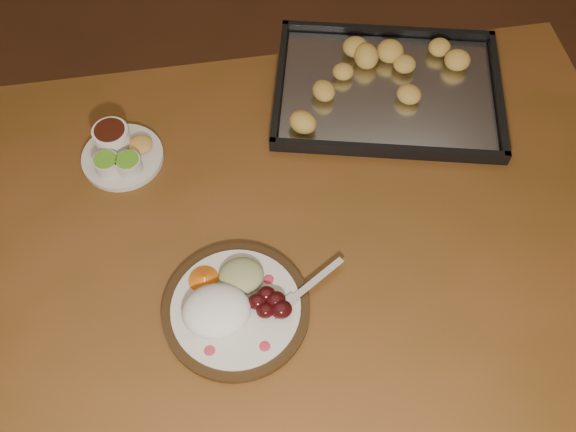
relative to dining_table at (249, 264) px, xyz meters
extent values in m
plane|color=brown|center=(-0.05, 0.29, -0.65)|extent=(4.00, 4.00, 0.00)
cube|color=brown|center=(0.00, 0.00, 0.08)|extent=(1.53, 0.95, 0.04)
cylinder|color=#543619|center=(0.67, 0.40, -0.30)|extent=(0.07, 0.07, 0.71)
cylinder|color=black|center=(-0.03, -0.14, 0.10)|extent=(0.25, 0.25, 0.01)
cylinder|color=silver|center=(-0.03, -0.14, 0.11)|extent=(0.22, 0.22, 0.01)
ellipsoid|color=#BB2D43|center=(-0.08, -0.21, 0.12)|extent=(0.02, 0.02, 0.00)
ellipsoid|color=#BB2D43|center=(0.01, -0.21, 0.12)|extent=(0.02, 0.02, 0.00)
ellipsoid|color=#BB2D43|center=(0.03, -0.09, 0.12)|extent=(0.02, 0.02, 0.00)
ellipsoid|color=#BB2D43|center=(-0.11, -0.13, 0.12)|extent=(0.02, 0.02, 0.00)
ellipsoid|color=white|center=(-0.06, -0.15, 0.13)|extent=(0.12, 0.11, 0.05)
ellipsoid|color=#43090E|center=(0.02, -0.16, 0.13)|extent=(0.03, 0.03, 0.02)
ellipsoid|color=#43090E|center=(0.04, -0.14, 0.13)|extent=(0.03, 0.03, 0.02)
ellipsoid|color=#43090E|center=(0.02, -0.13, 0.13)|extent=(0.03, 0.03, 0.02)
ellipsoid|color=#43090E|center=(0.04, -0.16, 0.13)|extent=(0.03, 0.03, 0.02)
ellipsoid|color=#43090E|center=(0.01, -0.14, 0.13)|extent=(0.03, 0.03, 0.02)
ellipsoid|color=tan|center=(-0.02, -0.09, 0.12)|extent=(0.08, 0.08, 0.03)
cone|color=orange|center=(-0.08, -0.08, 0.12)|extent=(0.08, 0.08, 0.02)
cube|color=silver|center=(0.11, -0.11, 0.12)|extent=(0.11, 0.08, 0.00)
cube|color=silver|center=(0.06, -0.14, 0.12)|extent=(0.04, 0.03, 0.00)
cylinder|color=silver|center=(0.04, -0.16, 0.12)|extent=(0.02, 0.02, 0.00)
cylinder|color=silver|center=(0.04, -0.16, 0.12)|extent=(0.02, 0.02, 0.00)
cylinder|color=silver|center=(0.04, -0.15, 0.12)|extent=(0.02, 0.02, 0.00)
cylinder|color=silver|center=(0.04, -0.15, 0.12)|extent=(0.02, 0.02, 0.00)
cylinder|color=silver|center=(-0.22, 0.21, 0.10)|extent=(0.16, 0.16, 0.01)
cylinder|color=silver|center=(-0.25, 0.18, 0.12)|extent=(0.05, 0.05, 0.03)
cylinder|color=#56A220|center=(-0.25, 0.18, 0.14)|extent=(0.04, 0.04, 0.00)
cylinder|color=silver|center=(-0.21, 0.17, 0.12)|extent=(0.05, 0.05, 0.03)
cylinder|color=#56A220|center=(-0.21, 0.17, 0.14)|extent=(0.04, 0.04, 0.00)
cylinder|color=white|center=(-0.24, 0.24, 0.13)|extent=(0.07, 0.07, 0.04)
cylinder|color=#351209|center=(-0.24, 0.24, 0.15)|extent=(0.06, 0.06, 0.00)
ellipsoid|color=#C08E43|center=(-0.18, 0.23, 0.12)|extent=(0.05, 0.05, 0.02)
cube|color=black|center=(0.32, 0.31, 0.10)|extent=(0.52, 0.42, 0.01)
cube|color=black|center=(0.36, 0.47, 0.12)|extent=(0.46, 0.10, 0.02)
cube|color=black|center=(0.29, 0.15, 0.12)|extent=(0.46, 0.10, 0.02)
cube|color=black|center=(0.54, 0.27, 0.12)|extent=(0.08, 0.33, 0.02)
cube|color=black|center=(0.10, 0.36, 0.12)|extent=(0.08, 0.33, 0.02)
cube|color=silver|center=(0.32, 0.31, 0.11)|extent=(0.48, 0.39, 0.00)
ellipsoid|color=#DFBA4E|center=(0.38, 0.30, 0.13)|extent=(0.05, 0.05, 0.04)
ellipsoid|color=#DFBA4E|center=(0.43, 0.33, 0.13)|extent=(0.07, 0.07, 0.04)
ellipsoid|color=#DFBA4E|center=(0.37, 0.40, 0.13)|extent=(0.06, 0.06, 0.04)
ellipsoid|color=#DFBA4E|center=(0.29, 0.37, 0.13)|extent=(0.06, 0.06, 0.04)
ellipsoid|color=#DFBA4E|center=(0.25, 0.38, 0.13)|extent=(0.07, 0.07, 0.04)
ellipsoid|color=#DFBA4E|center=(0.27, 0.32, 0.13)|extent=(0.05, 0.05, 0.04)
ellipsoid|color=#DFBA4E|center=(0.22, 0.29, 0.13)|extent=(0.07, 0.07, 0.04)
ellipsoid|color=#DFBA4E|center=(0.28, 0.22, 0.13)|extent=(0.06, 0.06, 0.04)
ellipsoid|color=#DFBA4E|center=(0.36, 0.25, 0.13)|extent=(0.06, 0.06, 0.04)
ellipsoid|color=#DFBA4E|center=(0.39, 0.25, 0.13)|extent=(0.07, 0.07, 0.04)
camera|label=1|loc=(0.00, -0.58, 1.10)|focal=40.00mm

